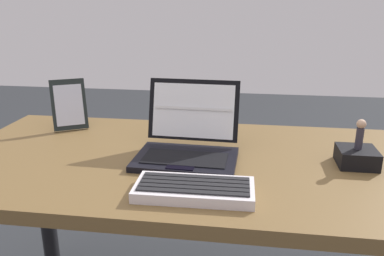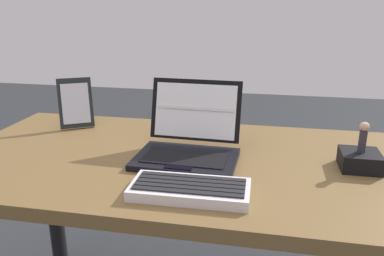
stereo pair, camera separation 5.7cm
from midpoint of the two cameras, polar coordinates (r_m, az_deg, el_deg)
The scene contains 6 objects.
desk at distance 1.24m, azimuth -0.15°, elevation -8.43°, with size 1.57×0.75×0.70m.
laptop_front at distance 1.20m, azimuth -1.93°, elevation -2.33°, with size 0.31×0.28×0.22m.
external_keyboard at distance 0.98m, azimuth -1.34°, elevation -8.97°, with size 0.30×0.14×0.03m.
photo_frame at distance 1.54m, azimuth -18.58°, elevation 3.21°, with size 0.14×0.12×0.19m.
figurine_stand at distance 1.24m, azimuth 21.77°, elevation -3.97°, with size 0.11×0.11×0.05m, color black.
figurine at distance 1.21m, azimuth 22.17°, elevation -0.67°, with size 0.03×0.03×0.09m.
Camera 1 is at (0.13, -1.11, 1.16)m, focal length 36.44 mm.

